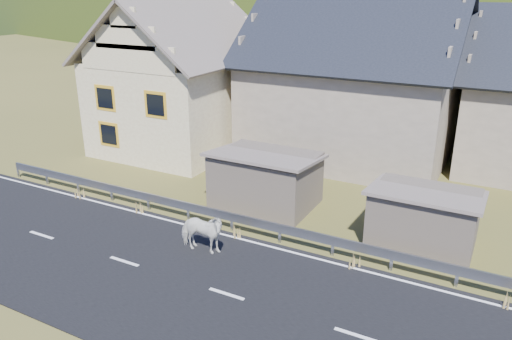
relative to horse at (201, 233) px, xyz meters
The scene contains 9 objects.
ground 2.83m from the horse, 40.68° to the right, with size 160.00×160.00×0.00m, color #3F421C.
road 2.82m from the horse, 40.68° to the right, with size 60.00×7.00×0.04m, color black.
lane_markings 2.81m from the horse, 40.68° to the right, with size 60.00×6.60×0.01m, color silver.
guardrail 2.82m from the horse, 42.89° to the left, with size 28.10×0.09×0.75m.
shed_left 4.74m from the horse, 89.29° to the left, with size 4.30×3.30×2.40m, color #64584B.
shed_right 7.81m from the horse, 32.82° to the left, with size 3.80×2.90×2.20m, color #64584B.
house_cream 13.44m from the horse, 127.84° to the left, with size 7.80×9.80×8.30m.
house_stone_a 13.82m from the horse, 85.43° to the left, with size 10.80×9.80×8.90m.
horse is the anchor object (origin of this frame).
Camera 1 is at (6.74, -10.80, 8.71)m, focal length 35.00 mm.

